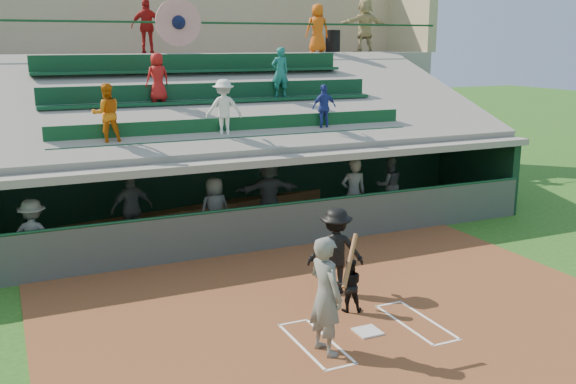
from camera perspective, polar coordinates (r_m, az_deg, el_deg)
name	(u,v)px	position (r m, az deg, el deg)	size (l,w,h in m)	color
ground	(368,333)	(11.62, 7.08, -12.36)	(100.00, 100.00, 0.00)	#255518
dirt_slab	(353,322)	(12.00, 5.82, -11.40)	(11.00, 9.00, 0.02)	brown
home_plate	(368,331)	(11.60, 7.09, -12.20)	(0.43, 0.43, 0.03)	silver
batters_box_chalk	(368,332)	(11.61, 7.09, -12.25)	(2.65, 1.85, 0.01)	white
dugout_floor	(237,231)	(17.33, -4.57, -3.51)	(16.00, 3.50, 0.04)	gray
concourse_slab	(171,120)	(23.23, -10.37, 6.34)	(20.00, 3.00, 4.60)	gray
grandstand	(195,131)	(20.37, -8.31, 5.37)	(20.40, 10.40, 7.80)	#494E49
batter_at_plate	(326,295)	(10.48, 3.38, -9.14)	(0.92, 0.82, 1.98)	#5B5E59
catcher	(349,285)	(12.22, 5.47, -8.24)	(0.50, 0.39, 1.03)	black
home_umpire	(336,250)	(12.98, 4.26, -5.20)	(1.14, 0.65, 1.76)	black
dugout_bench	(218,212)	(18.32, -6.22, -1.76)	(16.35, 0.49, 0.49)	brown
dugout_player_a	(34,236)	(15.05, -21.68, -3.67)	(1.07, 0.61, 1.65)	#60635E
dugout_player_b	(132,209)	(16.42, -13.70, -1.44)	(1.06, 0.44, 1.81)	#51544F
dugout_player_c	(215,210)	(16.19, -6.52, -1.61)	(0.82, 0.53, 1.67)	#545652
dugout_player_d	(269,192)	(17.48, -1.74, -0.04)	(1.76, 0.56, 1.90)	#50534E
dugout_player_e	(353,193)	(17.43, 5.83, -0.13)	(0.70, 0.46, 1.91)	#575954
dugout_player_f	(389,185)	(19.22, 8.98, 0.63)	(0.80, 0.62, 1.64)	#5A5D58
trash_bin	(333,41)	(24.57, 4.00, 13.22)	(0.55, 0.55, 0.82)	black
concourse_staff_a	(147,27)	(21.88, -12.40, 14.17)	(1.02, 0.43, 1.75)	#A11312
concourse_staff_b	(317,29)	(23.50, 2.63, 14.31)	(0.83, 0.54, 1.70)	#D1510C
concourse_staff_c	(365,25)	(25.13, 6.82, 14.50)	(1.86, 0.59, 2.00)	tan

